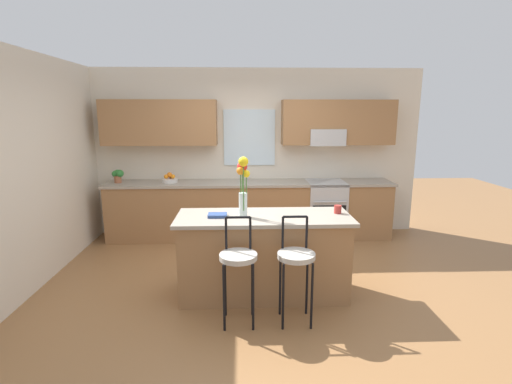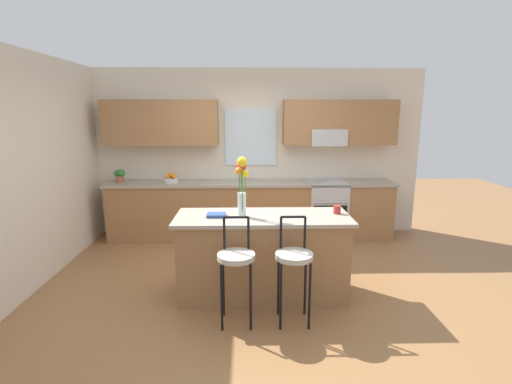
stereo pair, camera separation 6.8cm
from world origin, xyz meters
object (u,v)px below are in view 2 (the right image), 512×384
at_px(bar_stool_near, 236,261).
at_px(mug_ceramic, 337,210).
at_px(bar_stool_middle, 294,260).
at_px(fruit_bowl_oranges, 171,179).
at_px(flower_vase, 242,182).
at_px(potted_plant_small, 120,175).
at_px(kitchen_island, 263,255).
at_px(oven_range, 326,210).
at_px(cookbook, 216,215).

xyz_separation_m(bar_stool_near, mug_ceramic, (1.10, 0.63, 0.33)).
height_order(bar_stool_middle, mug_ceramic, bar_stool_middle).
bearing_deg(mug_ceramic, fruit_bowl_oranges, 138.59).
relative_size(bar_stool_near, fruit_bowl_oranges, 4.34).
relative_size(mug_ceramic, fruit_bowl_oranges, 0.37).
distance_m(bar_stool_middle, flower_vase, 0.99).
xyz_separation_m(flower_vase, potted_plant_small, (-1.95, 2.02, -0.26)).
bearing_deg(fruit_bowl_oranges, mug_ceramic, -41.41).
relative_size(kitchen_island, bar_stool_middle, 1.81).
distance_m(bar_stool_middle, fruit_bowl_oranges, 3.07).
height_order(kitchen_island, flower_vase, flower_vase).
height_order(mug_ceramic, fruit_bowl_oranges, fruit_bowl_oranges).
xyz_separation_m(bar_stool_near, fruit_bowl_oranges, (-1.10, 2.57, 0.34)).
bearing_deg(bar_stool_near, flower_vase, 84.61).
bearing_deg(fruit_bowl_oranges, oven_range, -0.65).
distance_m(flower_vase, potted_plant_small, 2.82).
height_order(bar_stool_middle, flower_vase, flower_vase).
height_order(oven_range, mug_ceramic, mug_ceramic).
bearing_deg(flower_vase, bar_stool_middle, -47.36).
distance_m(oven_range, flower_vase, 2.55).
height_order(kitchen_island, fruit_bowl_oranges, fruit_bowl_oranges).
height_order(oven_range, flower_vase, flower_vase).
height_order(bar_stool_near, fruit_bowl_oranges, fruit_bowl_oranges).
relative_size(oven_range, fruit_bowl_oranges, 3.83).
bearing_deg(bar_stool_middle, fruit_bowl_oranges, 122.71).
relative_size(oven_range, flower_vase, 1.42).
bearing_deg(potted_plant_small, bar_stool_near, -53.39).
bearing_deg(potted_plant_small, kitchen_island, -42.48).
relative_size(kitchen_island, mug_ceramic, 20.99).
height_order(oven_range, bar_stool_near, bar_stool_near).
distance_m(bar_stool_near, potted_plant_small, 3.22).
height_order(bar_stool_near, flower_vase, flower_vase).
height_order(flower_vase, cookbook, flower_vase).
height_order(bar_stool_near, potted_plant_small, potted_plant_small).
relative_size(flower_vase, mug_ceramic, 7.22).
relative_size(bar_stool_middle, potted_plant_small, 4.96).
distance_m(oven_range, bar_stool_middle, 2.68).
distance_m(oven_range, bar_stool_near, 2.90).
distance_m(oven_range, potted_plant_small, 3.35).
xyz_separation_m(kitchen_island, mug_ceramic, (0.82, 0.06, 0.50)).
distance_m(kitchen_island, bar_stool_near, 0.65).
height_order(bar_stool_middle, fruit_bowl_oranges, fruit_bowl_oranges).
distance_m(bar_stool_near, mug_ceramic, 1.31).
bearing_deg(flower_vase, kitchen_island, 6.68).
bearing_deg(mug_ceramic, bar_stool_near, -150.07).
bearing_deg(potted_plant_small, cookbook, -50.20).
distance_m(bar_stool_middle, cookbook, 1.00).
distance_m(kitchen_island, bar_stool_middle, 0.65).
height_order(kitchen_island, potted_plant_small, potted_plant_small).
height_order(cookbook, fruit_bowl_oranges, fruit_bowl_oranges).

